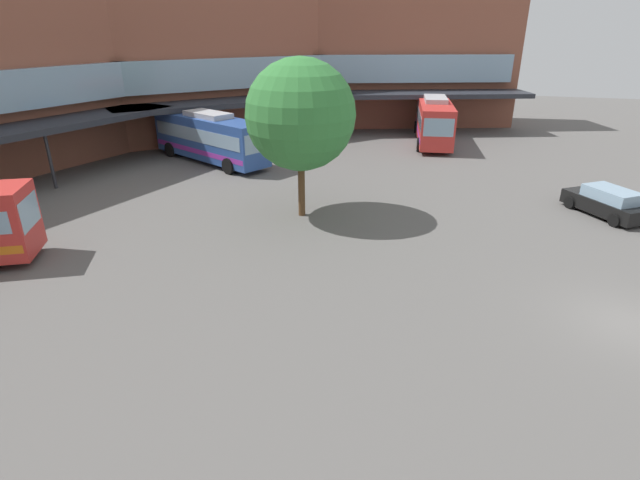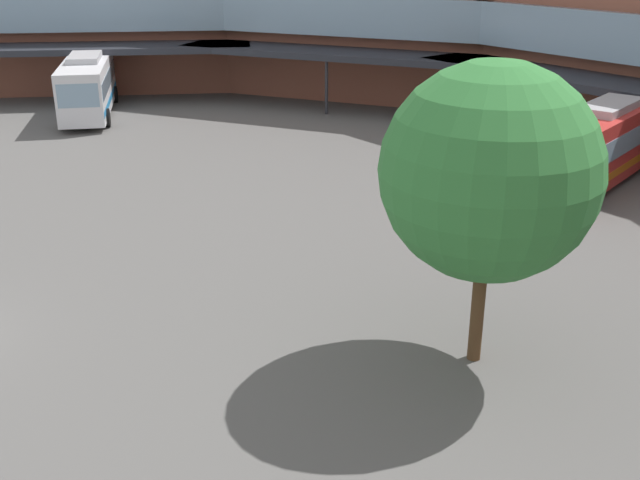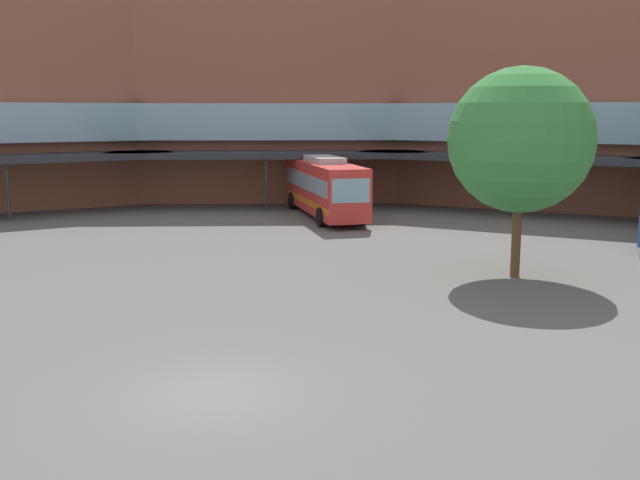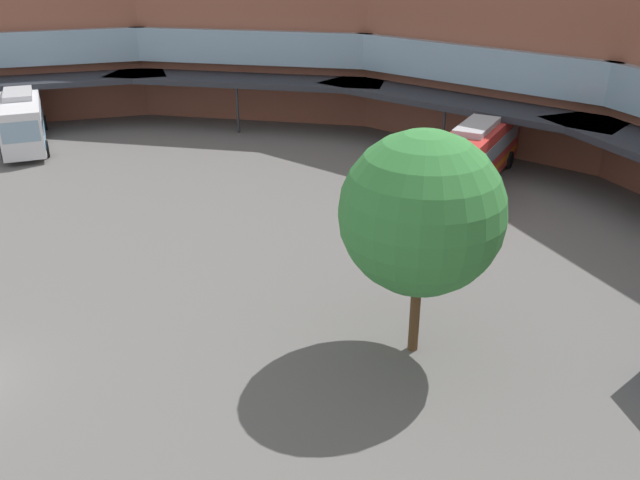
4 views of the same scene
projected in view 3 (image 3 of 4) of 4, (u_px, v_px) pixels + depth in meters
The scene contains 4 objects.
ground_plane at pixel (214, 393), 16.91m from camera, with size 125.67×125.67×0.00m, color #605E5B.
station_building at pixel (375, 103), 40.06m from camera, with size 84.07×42.32×14.16m.
bus_3 at pixel (324, 186), 44.85m from camera, with size 7.31×11.51×3.67m.
plaza_tree at pixel (521, 140), 27.89m from camera, with size 5.54×5.54×8.07m.
Camera 3 is at (5.85, -15.14, 6.40)m, focal length 41.35 mm.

